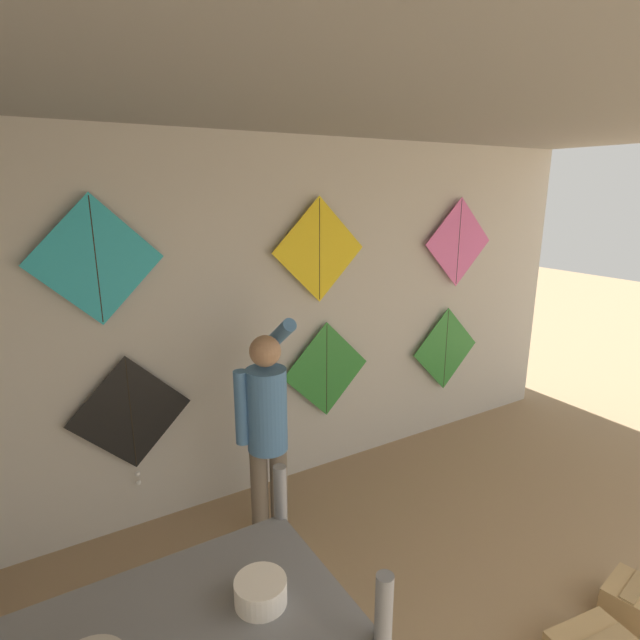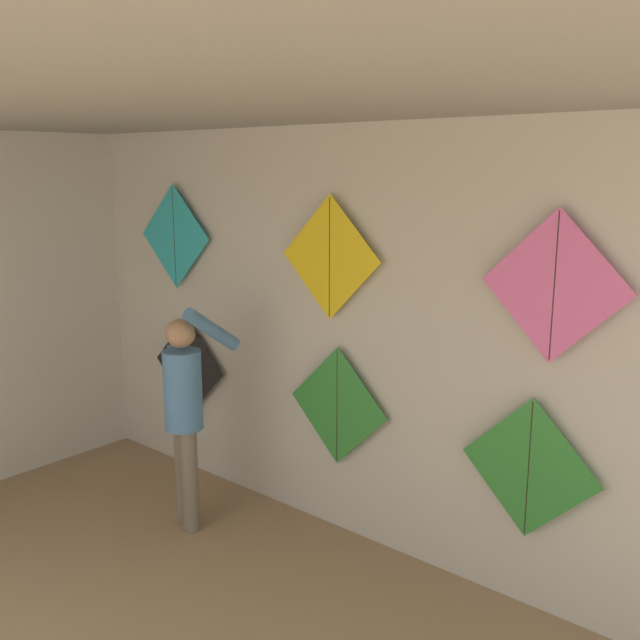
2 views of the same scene
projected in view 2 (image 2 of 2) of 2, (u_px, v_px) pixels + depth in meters
name	position (u px, v px, depth m)	size (l,w,h in m)	color
back_panel	(333.00, 334.00, 4.90)	(5.82, 0.06, 2.80)	beige
ceiling_slab	(27.00, 98.00, 3.06)	(5.82, 4.89, 0.04)	gray
shopkeeper	(185.00, 404.00, 4.93)	(0.39, 0.51, 1.63)	#726656
kite_0	(188.00, 368.00, 5.87)	(0.83, 0.04, 0.97)	black
kite_1	(337.00, 406.00, 4.86)	(0.83, 0.01, 0.83)	#338C38
kite_2	(529.00, 468.00, 3.99)	(0.83, 0.01, 0.83)	#338C38
kite_3	(175.00, 236.00, 5.71)	(0.83, 0.01, 0.83)	#28B2C6
kite_4	(330.00, 258.00, 4.69)	(0.83, 0.01, 0.83)	yellow
kite_5	(554.00, 286.00, 3.72)	(0.83, 0.01, 0.83)	pink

